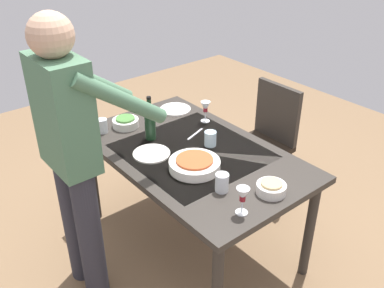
{
  "coord_description": "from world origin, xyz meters",
  "views": [
    {
      "loc": [
        -1.79,
        1.46,
        2.12
      ],
      "look_at": [
        0.0,
        0.0,
        0.8
      ],
      "focal_mm": 40.35,
      "sensor_mm": 36.0,
      "label": 1
    }
  ],
  "objects_px": {
    "side_bowl_bread": "(271,188)",
    "dinner_plate_near": "(175,109)",
    "wine_glass_left": "(205,108)",
    "water_cup_near_left": "(102,126)",
    "dining_table": "(192,161)",
    "water_cup_near_right": "(210,139)",
    "water_cup_far_left": "(222,183)",
    "side_bowl_salad": "(126,122)",
    "wine_glass_right": "(243,196)",
    "wine_bottle": "(150,123)",
    "serving_bowl_pasta": "(195,164)",
    "dinner_plate_far": "(152,154)",
    "person_server": "(73,150)",
    "chair_near": "(267,135)"
  },
  "relations": [
    {
      "from": "water_cup_far_left",
      "to": "dinner_plate_near",
      "type": "distance_m",
      "value": 1.06
    },
    {
      "from": "wine_bottle",
      "to": "side_bowl_bread",
      "type": "distance_m",
      "value": 0.92
    },
    {
      "from": "water_cup_near_left",
      "to": "dining_table",
      "type": "bearing_deg",
      "value": -151.78
    },
    {
      "from": "serving_bowl_pasta",
      "to": "dinner_plate_far",
      "type": "height_order",
      "value": "serving_bowl_pasta"
    },
    {
      "from": "water_cup_far_left",
      "to": "dinner_plate_far",
      "type": "relative_size",
      "value": 0.45
    },
    {
      "from": "person_server",
      "to": "wine_bottle",
      "type": "xyz_separation_m",
      "value": [
        0.18,
        -0.61,
        -0.1
      ]
    },
    {
      "from": "dining_table",
      "to": "side_bowl_bread",
      "type": "xyz_separation_m",
      "value": [
        -0.61,
        -0.05,
        0.11
      ]
    },
    {
      "from": "wine_glass_right",
      "to": "side_bowl_salad",
      "type": "relative_size",
      "value": 0.84
    },
    {
      "from": "person_server",
      "to": "side_bowl_bread",
      "type": "distance_m",
      "value": 1.07
    },
    {
      "from": "wine_glass_left",
      "to": "wine_glass_right",
      "type": "bearing_deg",
      "value": 149.4
    },
    {
      "from": "water_cup_near_left",
      "to": "water_cup_near_right",
      "type": "distance_m",
      "value": 0.74
    },
    {
      "from": "water_cup_near_right",
      "to": "water_cup_far_left",
      "type": "height_order",
      "value": "water_cup_far_left"
    },
    {
      "from": "water_cup_near_right",
      "to": "dinner_plate_far",
      "type": "relative_size",
      "value": 0.42
    },
    {
      "from": "wine_glass_right",
      "to": "dinner_plate_near",
      "type": "distance_m",
      "value": 1.27
    },
    {
      "from": "dinner_plate_near",
      "to": "water_cup_far_left",
      "type": "bearing_deg",
      "value": 156.4
    },
    {
      "from": "water_cup_near_left",
      "to": "dinner_plate_far",
      "type": "bearing_deg",
      "value": -168.98
    },
    {
      "from": "dining_table",
      "to": "water_cup_far_left",
      "type": "relative_size",
      "value": 14.23
    },
    {
      "from": "dining_table",
      "to": "water_cup_near_left",
      "type": "height_order",
      "value": "water_cup_near_left"
    },
    {
      "from": "water_cup_near_right",
      "to": "dinner_plate_near",
      "type": "bearing_deg",
      "value": -14.69
    },
    {
      "from": "side_bowl_bread",
      "to": "dinner_plate_near",
      "type": "height_order",
      "value": "side_bowl_bread"
    },
    {
      "from": "side_bowl_salad",
      "to": "dinner_plate_near",
      "type": "relative_size",
      "value": 0.78
    },
    {
      "from": "water_cup_near_left",
      "to": "dinner_plate_near",
      "type": "xyz_separation_m",
      "value": [
        -0.03,
        -0.59,
        -0.04
      ]
    },
    {
      "from": "side_bowl_bread",
      "to": "wine_glass_left",
      "type": "bearing_deg",
      "value": -18.17
    },
    {
      "from": "wine_glass_left",
      "to": "side_bowl_salad",
      "type": "height_order",
      "value": "wine_glass_left"
    },
    {
      "from": "serving_bowl_pasta",
      "to": "side_bowl_salad",
      "type": "distance_m",
      "value": 0.71
    },
    {
      "from": "dining_table",
      "to": "water_cup_near_right",
      "type": "bearing_deg",
      "value": -97.64
    },
    {
      "from": "side_bowl_bread",
      "to": "serving_bowl_pasta",
      "type": "bearing_deg",
      "value": 20.66
    },
    {
      "from": "water_cup_far_left",
      "to": "serving_bowl_pasta",
      "type": "distance_m",
      "value": 0.26
    },
    {
      "from": "wine_glass_right",
      "to": "wine_bottle",
      "type": "bearing_deg",
      "value": -5.34
    },
    {
      "from": "water_cup_near_left",
      "to": "water_cup_far_left",
      "type": "bearing_deg",
      "value": -170.57
    },
    {
      "from": "serving_bowl_pasta",
      "to": "dinner_plate_near",
      "type": "height_order",
      "value": "serving_bowl_pasta"
    },
    {
      "from": "chair_near",
      "to": "side_bowl_salad",
      "type": "height_order",
      "value": "chair_near"
    },
    {
      "from": "wine_bottle",
      "to": "dinner_plate_far",
      "type": "height_order",
      "value": "wine_bottle"
    },
    {
      "from": "side_bowl_salad",
      "to": "wine_glass_left",
      "type": "bearing_deg",
      "value": -121.04
    },
    {
      "from": "person_server",
      "to": "side_bowl_bread",
      "type": "xyz_separation_m",
      "value": [
        -0.73,
        -0.76,
        -0.18
      ]
    },
    {
      "from": "wine_glass_right",
      "to": "water_cup_near_right",
      "type": "bearing_deg",
      "value": -28.22
    },
    {
      "from": "person_server",
      "to": "dinner_plate_near",
      "type": "relative_size",
      "value": 7.34
    },
    {
      "from": "chair_near",
      "to": "dinner_plate_near",
      "type": "relative_size",
      "value": 3.96
    },
    {
      "from": "side_bowl_salad",
      "to": "wine_glass_right",
      "type": "bearing_deg",
      "value": 177.6
    },
    {
      "from": "side_bowl_bread",
      "to": "dinner_plate_near",
      "type": "distance_m",
      "value": 1.17
    },
    {
      "from": "side_bowl_bread",
      "to": "water_cup_near_left",
      "type": "bearing_deg",
      "value": 16.74
    },
    {
      "from": "water_cup_near_right",
      "to": "water_cup_far_left",
      "type": "relative_size",
      "value": 0.93
    },
    {
      "from": "water_cup_near_right",
      "to": "wine_bottle",
      "type": "bearing_deg",
      "value": 37.42
    },
    {
      "from": "chair_near",
      "to": "wine_glass_right",
      "type": "height_order",
      "value": "chair_near"
    },
    {
      "from": "person_server",
      "to": "water_cup_near_left",
      "type": "bearing_deg",
      "value": -41.93
    },
    {
      "from": "chair_near",
      "to": "dining_table",
      "type": "bearing_deg",
      "value": 97.29
    },
    {
      "from": "side_bowl_bread",
      "to": "dinner_plate_near",
      "type": "bearing_deg",
      "value": -11.51
    },
    {
      "from": "water_cup_near_right",
      "to": "serving_bowl_pasta",
      "type": "relative_size",
      "value": 0.32
    },
    {
      "from": "dining_table",
      "to": "wine_bottle",
      "type": "bearing_deg",
      "value": 19.68
    },
    {
      "from": "wine_bottle",
      "to": "dinner_plate_near",
      "type": "height_order",
      "value": "wine_bottle"
    }
  ]
}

